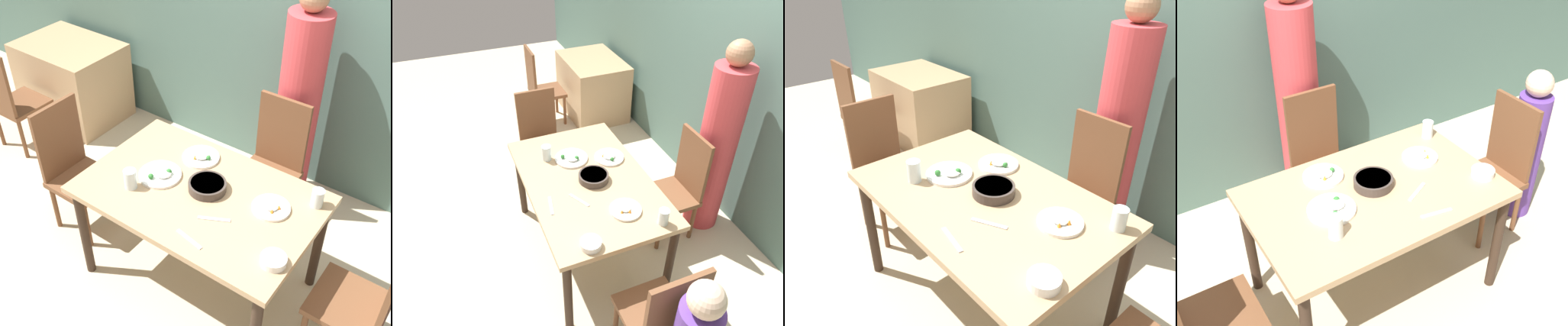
% 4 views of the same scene
% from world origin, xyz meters
% --- Properties ---
extents(ground_plane, '(10.00, 10.00, 0.00)m').
position_xyz_m(ground_plane, '(0.00, 0.00, 0.00)').
color(ground_plane, beige).
extents(wall_back, '(10.00, 0.06, 2.70)m').
position_xyz_m(wall_back, '(0.00, 1.40, 1.35)').
color(wall_back, '#4C6B60').
rests_on(wall_back, ground_plane).
extents(dining_table, '(1.39, 0.90, 0.77)m').
position_xyz_m(dining_table, '(0.00, 0.00, 0.68)').
color(dining_table, tan).
rests_on(dining_table, ground_plane).
extents(chair_adult_spot, '(0.40, 0.40, 0.98)m').
position_xyz_m(chair_adult_spot, '(0.07, 0.80, 0.51)').
color(chair_adult_spot, brown).
rests_on(chair_adult_spot, ground_plane).
extents(chair_empty_left, '(0.40, 0.40, 0.98)m').
position_xyz_m(chair_empty_left, '(-1.04, -0.07, 0.51)').
color(chair_empty_left, brown).
rests_on(chair_empty_left, ground_plane).
extents(person_adult, '(0.31, 0.31, 1.70)m').
position_xyz_m(person_adult, '(0.07, 1.11, 0.79)').
color(person_adult, '#C63D42').
rests_on(person_adult, ground_plane).
extents(bowl_curry, '(0.23, 0.23, 0.05)m').
position_xyz_m(bowl_curry, '(0.02, 0.04, 0.79)').
color(bowl_curry, '#3D332D').
rests_on(bowl_curry, dining_table).
extents(plate_rice_adult, '(0.22, 0.22, 0.05)m').
position_xyz_m(plate_rice_adult, '(0.41, 0.12, 0.78)').
color(plate_rice_adult, white).
rests_on(plate_rice_adult, dining_table).
extents(plate_rice_child, '(0.26, 0.26, 0.05)m').
position_xyz_m(plate_rice_child, '(-0.28, -0.02, 0.78)').
color(plate_rice_child, white).
rests_on(plate_rice_child, dining_table).
extents(plate_noodles, '(0.24, 0.24, 0.05)m').
position_xyz_m(plate_noodles, '(-0.18, 0.26, 0.78)').
color(plate_noodles, white).
rests_on(plate_noodles, dining_table).
extents(bowl_rice_small, '(0.13, 0.13, 0.05)m').
position_xyz_m(bowl_rice_small, '(0.61, -0.22, 0.79)').
color(bowl_rice_small, white).
rests_on(bowl_rice_small, dining_table).
extents(glass_water_tall, '(0.08, 0.08, 0.12)m').
position_xyz_m(glass_water_tall, '(-0.36, -0.20, 0.83)').
color(glass_water_tall, silver).
rests_on(glass_water_tall, dining_table).
extents(glass_water_short, '(0.07, 0.07, 0.11)m').
position_xyz_m(glass_water_short, '(0.60, 0.29, 0.82)').
color(glass_water_short, silver).
rests_on(glass_water_short, dining_table).
extents(fork_steel, '(0.18, 0.05, 0.01)m').
position_xyz_m(fork_steel, '(0.17, -0.34, 0.77)').
color(fork_steel, silver).
rests_on(fork_steel, dining_table).
extents(spoon_steel, '(0.17, 0.10, 0.01)m').
position_xyz_m(spoon_steel, '(0.20, -0.14, 0.77)').
color(spoon_steel, silver).
rests_on(spoon_steel, dining_table).
extents(background_table, '(0.93, 0.68, 0.74)m').
position_xyz_m(background_table, '(-2.17, 0.95, 0.37)').
color(background_table, tan).
rests_on(background_table, ground_plane).
extents(chair_background, '(0.40, 0.40, 0.98)m').
position_xyz_m(chair_background, '(-2.17, 0.26, 0.51)').
color(chair_background, brown).
rests_on(chair_background, ground_plane).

